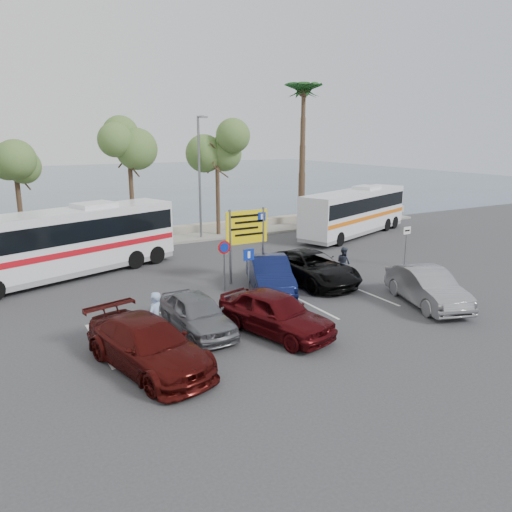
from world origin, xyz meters
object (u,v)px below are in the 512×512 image
car_blue (270,274)px  suv_black (311,268)px  coach_bus_right (355,213)px  car_silver_b (427,287)px  direction_sign (247,233)px  coach_bus_left (66,245)px  car_red (275,313)px  pedestrian_near (155,319)px  car_maroon (148,345)px  car_silver_a (197,313)px  pedestrian_far (344,263)px  street_lamp_right (200,171)px

car_blue → suv_black: bearing=24.4°
coach_bus_right → car_silver_b: bearing=-118.3°
direction_sign → coach_bus_left: (-7.50, 5.04, -0.76)m
direction_sign → car_red: (-2.20, -6.26, -1.64)m
direction_sign → pedestrian_near: (-6.30, -5.20, -1.48)m
car_maroon → pedestrian_near: 1.67m
coach_bus_left → car_silver_a: size_ratio=2.78×
car_silver_a → pedestrian_near: pedestrian_near is taller
car_silver_b → pedestrian_near: size_ratio=2.47×
suv_black → pedestrian_far: pedestrian_far is taller
street_lamp_right → suv_black: bearing=-87.1°
coach_bus_right → car_silver_b: coach_bus_right is taller
car_silver_a → pedestrian_near: size_ratio=2.21×
car_maroon → direction_sign: bearing=29.8°
coach_bus_left → car_silver_b: size_ratio=2.49×
street_lamp_right → coach_bus_right: bearing=-21.3°
coach_bus_left → car_red: (5.30, -11.29, -0.88)m
coach_bus_right → car_blue: coach_bus_right is taller
car_silver_a → suv_black: bearing=22.2°
direction_sign → car_maroon: bearing=-136.3°
car_red → pedestrian_near: bearing=149.3°
car_blue → car_maroon: car_blue is taller
coach_bus_right → pedestrian_near: size_ratio=5.74×
street_lamp_right → coach_bus_left: (-9.50, -5.29, -2.93)m
coach_bus_right → car_maroon: size_ratio=2.10×
car_silver_a → car_red: (2.40, -1.49, 0.07)m
street_lamp_right → coach_bus_right: (10.05, -3.91, -3.03)m
car_blue → car_red: 5.03m
pedestrian_near → pedestrian_far: (10.81, 3.42, -0.17)m
car_blue → coach_bus_right: bearing=56.0°
car_blue → pedestrian_near: (-6.49, -3.37, 0.16)m
pedestrian_near → car_silver_a: bearing=150.3°
car_silver_a → pedestrian_near: 1.77m
street_lamp_right → car_blue: (-1.80, -12.15, -3.81)m
car_blue → direction_sign: bearing=117.3°
suv_black → pedestrian_far: size_ratio=3.49×
car_silver_a → car_maroon: bearing=-142.1°
street_lamp_right → pedestrian_far: (2.52, -12.10, -3.81)m
direction_sign → suv_black: direction_sign is taller
coach_bus_right → car_silver_a: 20.07m
car_silver_a → car_maroon: size_ratio=0.81×
car_maroon → suv_black: 10.82m
coach_bus_left → suv_black: size_ratio=2.14×
street_lamp_right → car_red: size_ratio=1.73×
coach_bus_right → street_lamp_right: bearing=158.7°
car_silver_a → car_silver_b: bearing=-12.3°
car_silver_a → direction_sign: bearing=45.1°
car_red → car_blue: bearing=45.3°
street_lamp_right → coach_bus_left: street_lamp_right is taller
coach_bus_right → pedestrian_far: coach_bus_right is taller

